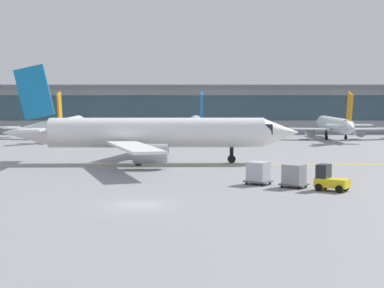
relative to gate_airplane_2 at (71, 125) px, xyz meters
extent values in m
plane|color=gray|center=(17.40, -66.52, -2.44)|extent=(400.00, 400.00, 0.00)
cube|color=yellow|center=(17.20, -41.38, -2.44)|extent=(109.98, 2.77, 0.01)
cube|color=#B2B7BC|center=(17.40, 23.15, 2.06)|extent=(168.04, 8.00, 9.00)
cube|color=#385666|center=(17.40, 19.07, 2.51)|extent=(161.32, 0.16, 5.04)
cube|color=slate|center=(17.40, 21.65, 6.86)|extent=(174.76, 11.00, 0.60)
cylinder|color=white|center=(-0.01, 0.32, 0.08)|extent=(2.82, 17.68, 2.45)
cone|color=white|center=(-0.22, 10.60, 0.08)|extent=(2.39, 2.99, 2.33)
cube|color=black|center=(-0.18, 8.64, 0.39)|extent=(1.96, 2.24, 0.86)
cone|color=white|center=(0.22, -10.46, 0.08)|extent=(2.16, 3.96, 2.08)
cube|color=white|center=(-6.24, -1.25, -0.59)|extent=(10.34, 4.81, 0.20)
cylinder|color=#999EA3|center=(-4.25, -0.13, -1.27)|extent=(1.57, 2.62, 1.51)
cube|color=white|center=(6.29, -0.99, -0.59)|extent=(10.31, 5.19, 0.20)
cylinder|color=#999EA3|center=(4.25, 0.04, -1.27)|extent=(1.57, 2.62, 1.51)
cube|color=orange|center=(0.20, -9.67, 3.39)|extent=(0.33, 3.31, 4.61)
cube|color=white|center=(-1.60, -9.42, 0.45)|extent=(3.64, 1.80, 0.17)
cube|color=white|center=(2.00, -9.35, 0.45)|extent=(3.64, 1.80, 0.17)
cylinder|color=black|center=(-0.14, 6.49, -1.79)|extent=(0.32, 0.32, 1.30)
cylinder|color=black|center=(-0.14, 6.49, -2.12)|extent=(0.41, 0.66, 0.65)
cylinder|color=black|center=(-1.63, -1.16, -1.79)|extent=(0.32, 0.32, 1.30)
cylinder|color=black|center=(-1.63, -1.16, -2.12)|extent=(0.41, 0.66, 0.65)
cylinder|color=black|center=(1.68, -1.09, -1.79)|extent=(0.32, 0.32, 1.30)
cylinder|color=black|center=(1.68, -1.09, -2.12)|extent=(0.41, 0.66, 0.65)
cylinder|color=silver|center=(22.19, 1.05, 0.08)|extent=(3.23, 17.72, 2.45)
cone|color=silver|center=(21.74, 11.33, 0.08)|extent=(2.45, 3.04, 2.33)
cube|color=black|center=(21.82, 9.37, 0.39)|extent=(2.01, 2.29, 0.86)
cone|color=silver|center=(22.67, -9.71, 0.08)|extent=(2.25, 4.01, 2.08)
cube|color=silver|center=(16.00, -0.67, -0.59)|extent=(10.34, 4.59, 0.20)
cylinder|color=#999EA3|center=(17.96, 0.50, -1.27)|extent=(1.63, 2.66, 1.51)
cube|color=silver|center=(28.52, -0.11, -0.59)|extent=(10.29, 5.40, 0.20)
cylinder|color=#999EA3|center=(26.45, 0.88, -1.27)|extent=(1.63, 2.66, 1.51)
cube|color=#1472B2|center=(22.64, -8.93, 3.39)|extent=(0.41, 3.31, 4.61)
cube|color=silver|center=(20.82, -8.72, 0.45)|extent=(3.67, 1.89, 0.17)
cube|color=silver|center=(24.42, -8.56, 0.45)|extent=(3.67, 1.89, 0.17)
cylinder|color=black|center=(21.92, 7.22, -1.79)|extent=(0.32, 0.32, 1.30)
cylinder|color=black|center=(21.92, 7.22, -2.12)|extent=(0.42, 0.67, 0.65)
cylinder|color=black|center=(20.60, -0.46, -1.79)|extent=(0.32, 0.32, 1.30)
cylinder|color=black|center=(20.60, -0.46, -2.12)|extent=(0.42, 0.67, 0.65)
cylinder|color=black|center=(23.91, -0.31, -1.79)|extent=(0.32, 0.32, 1.30)
cylinder|color=black|center=(23.91, -0.31, -2.12)|extent=(0.42, 0.67, 0.65)
cylinder|color=white|center=(45.67, -0.65, 0.08)|extent=(2.69, 17.66, 2.45)
cone|color=white|center=(45.52, 9.64, 0.08)|extent=(2.37, 2.97, 2.33)
cube|color=black|center=(45.55, 7.68, 0.39)|extent=(1.94, 2.23, 0.86)
cone|color=white|center=(45.82, -11.42, 0.08)|extent=(2.14, 3.95, 2.08)
cube|color=white|center=(39.42, -2.17, -0.59)|extent=(10.33, 4.88, 0.20)
cylinder|color=#999EA3|center=(41.42, -1.07, -1.27)|extent=(1.55, 2.61, 1.51)
cube|color=white|center=(51.95, -2.00, -0.59)|extent=(10.32, 5.13, 0.20)
cylinder|color=#999EA3|center=(49.92, -0.95, -1.27)|extent=(1.55, 2.61, 1.51)
cube|color=orange|center=(45.81, -10.64, 3.39)|extent=(0.30, 3.30, 4.61)
cube|color=white|center=(44.00, -10.37, 0.45)|extent=(3.62, 1.78, 0.17)
cube|color=white|center=(47.60, -10.32, 0.45)|extent=(3.62, 1.78, 0.17)
cylinder|color=black|center=(45.58, 5.52, -1.79)|extent=(0.32, 0.32, 1.30)
cylinder|color=black|center=(45.58, 5.52, -2.12)|extent=(0.41, 0.65, 0.65)
cylinder|color=black|center=(44.03, -2.11, -1.79)|extent=(0.32, 0.32, 1.30)
cylinder|color=black|center=(44.03, -2.11, -2.12)|extent=(0.41, 0.65, 0.65)
cylinder|color=black|center=(47.34, -2.06, -1.79)|extent=(0.32, 0.32, 1.30)
cylinder|color=black|center=(47.34, -2.06, -2.12)|extent=(0.41, 0.65, 0.65)
cylinder|color=white|center=(17.20, -39.38, 0.98)|extent=(24.01, 3.85, 3.33)
cone|color=white|center=(31.16, -39.07, 0.98)|extent=(4.06, 3.25, 3.16)
cube|color=black|center=(28.50, -39.13, 1.40)|extent=(3.05, 2.66, 1.16)
cone|color=white|center=(2.57, -39.70, 0.98)|extent=(5.38, 2.94, 2.83)
cube|color=white|center=(15.06, -30.91, 0.07)|extent=(6.52, 14.04, 0.27)
cylinder|color=#999EA3|center=(16.58, -33.62, -0.86)|extent=(3.56, 2.13, 2.05)
cube|color=white|center=(15.43, -47.93, 0.07)|extent=(7.06, 14.00, 0.27)
cylinder|color=#999EA3|center=(16.84, -45.16, -0.86)|extent=(3.56, 2.13, 2.05)
cube|color=#1472B2|center=(3.63, -39.68, 5.48)|extent=(4.49, 0.45, 6.26)
cube|color=white|center=(3.97, -37.22, 1.48)|extent=(2.45, 4.94, 0.23)
cube|color=white|center=(4.08, -42.11, 1.48)|extent=(2.45, 4.94, 0.23)
cylinder|color=black|center=(25.58, -39.19, -1.56)|extent=(0.43, 0.43, 1.76)
cylinder|color=black|center=(25.58, -39.19, -2.00)|extent=(0.89, 0.56, 0.88)
cylinder|color=black|center=(15.19, -37.17, -1.56)|extent=(0.43, 0.43, 1.76)
cylinder|color=black|center=(15.19, -37.17, -2.00)|extent=(0.89, 0.56, 0.88)
cylinder|color=black|center=(15.29, -41.67, -1.56)|extent=(0.43, 0.43, 1.76)
cylinder|color=black|center=(15.29, -41.67, -2.00)|extent=(0.89, 0.56, 0.88)
cube|color=yellow|center=(32.32, -60.08, -1.79)|extent=(2.94, 2.61, 0.70)
cube|color=#1E2328|center=(31.70, -59.67, -0.89)|extent=(1.44, 1.53, 1.10)
cylinder|color=black|center=(33.42, -59.97, -2.14)|extent=(0.62, 0.52, 0.60)
cylinder|color=black|center=(32.64, -61.14, -2.14)|extent=(0.62, 0.52, 0.60)
cylinder|color=black|center=(32.00, -59.03, -2.14)|extent=(0.62, 0.52, 0.60)
cylinder|color=black|center=(31.22, -60.19, -2.14)|extent=(0.62, 0.52, 0.60)
cube|color=#595B60|center=(29.56, -58.24, -2.16)|extent=(2.63, 2.50, 0.12)
cube|color=gray|center=(29.56, -58.24, -1.30)|extent=(2.16, 2.14, 1.60)
cylinder|color=black|center=(30.57, -58.07, -2.33)|extent=(0.24, 0.21, 0.22)
cylinder|color=black|center=(29.79, -59.24, -2.33)|extent=(0.24, 0.21, 0.22)
cylinder|color=black|center=(29.32, -57.24, -2.33)|extent=(0.24, 0.21, 0.22)
cylinder|color=black|center=(28.54, -58.41, -2.33)|extent=(0.24, 0.21, 0.22)
cube|color=#595B60|center=(26.79, -56.40, -2.16)|extent=(2.63, 2.50, 0.12)
cube|color=#B2B7C1|center=(26.79, -56.40, -1.30)|extent=(2.16, 2.14, 1.60)
cylinder|color=black|center=(27.81, -56.23, -2.33)|extent=(0.24, 0.21, 0.22)
cylinder|color=black|center=(27.03, -57.40, -2.33)|extent=(0.24, 0.21, 0.22)
cylinder|color=black|center=(26.56, -55.40, -2.33)|extent=(0.24, 0.21, 0.22)
cylinder|color=black|center=(25.78, -56.57, -2.33)|extent=(0.24, 0.21, 0.22)
camera|label=1|loc=(21.12, -110.61, 5.27)|focal=59.81mm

